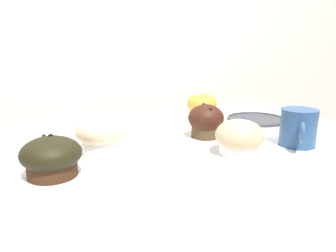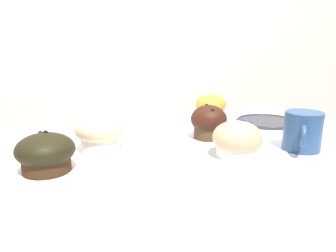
# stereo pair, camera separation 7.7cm
# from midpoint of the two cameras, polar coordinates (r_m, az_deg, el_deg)

# --- Properties ---
(wall_back) EXTENTS (3.20, 0.10, 1.80)m
(wall_back) POSITION_cam_midpoint_polar(r_m,az_deg,el_deg) (1.37, -11.72, 2.59)
(wall_back) COLOR beige
(wall_back) RESTS_ON ground
(muffin_front_center) EXTENTS (0.11, 0.11, 0.08)m
(muffin_front_center) POSITION_cam_midpoint_polar(r_m,az_deg,el_deg) (0.74, -14.56, -1.42)
(muffin_front_center) COLOR silver
(muffin_front_center) RESTS_ON display_counter
(muffin_back_left) EXTENTS (0.10, 0.10, 0.08)m
(muffin_back_left) POSITION_cam_midpoint_polar(r_m,az_deg,el_deg) (0.71, 9.33, -2.13)
(muffin_back_left) COLOR silver
(muffin_back_left) RESTS_ON display_counter
(muffin_back_right) EXTENTS (0.09, 0.09, 0.09)m
(muffin_back_right) POSITION_cam_midpoint_polar(r_m,az_deg,el_deg) (0.83, 4.00, 0.82)
(muffin_back_right) COLOR #44321D
(muffin_back_right) RESTS_ON display_counter
(muffin_front_left) EXTENTS (0.09, 0.09, 0.09)m
(muffin_front_left) POSITION_cam_midpoint_polar(r_m,az_deg,el_deg) (1.03, 3.79, 3.38)
(muffin_front_left) COLOR #CA8630
(muffin_front_left) RESTS_ON display_counter
(muffin_front_right) EXTENTS (0.11, 0.11, 0.08)m
(muffin_front_right) POSITION_cam_midpoint_polar(r_m,az_deg,el_deg) (0.64, -22.97, -5.06)
(muffin_front_right) COLOR #382010
(muffin_front_right) RESTS_ON display_counter
(coffee_cup) EXTENTS (0.10, 0.11, 0.09)m
(coffee_cup) POSITION_cam_midpoint_polar(r_m,az_deg,el_deg) (0.80, 19.27, -0.18)
(coffee_cup) COLOR navy
(coffee_cup) RESTS_ON display_counter
(serving_plate) EXTENTS (0.18, 0.18, 0.01)m
(serving_plate) POSITION_cam_midpoint_polar(r_m,az_deg,el_deg) (1.05, 13.11, 1.18)
(serving_plate) COLOR #2D2D33
(serving_plate) RESTS_ON display_counter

